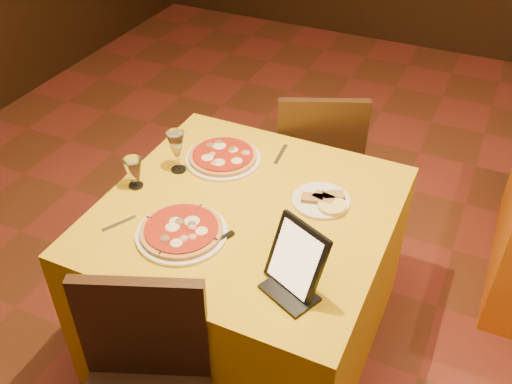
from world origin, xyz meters
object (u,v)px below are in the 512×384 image
at_px(main_table, 247,275).
at_px(tablet, 297,258).
at_px(wine_glass, 177,151).
at_px(water_glass, 134,173).
at_px(pizza_far, 223,157).
at_px(chair_main_far, 316,159).
at_px(pizza_near, 182,232).

height_order(main_table, tablet, tablet).
bearing_deg(tablet, wine_glass, 174.20).
relative_size(water_glass, tablet, 0.53).
bearing_deg(pizza_far, tablet, -44.40).
relative_size(chair_main_far, tablet, 3.73).
bearing_deg(wine_glass, tablet, -29.96).
distance_m(pizza_near, water_glass, 0.37).
height_order(main_table, chair_main_far, chair_main_far).
bearing_deg(water_glass, pizza_far, 52.85).
bearing_deg(pizza_near, tablet, -6.24).
bearing_deg(water_glass, chair_main_far, 62.43).
bearing_deg(main_table, pizza_far, 132.90).
relative_size(pizza_near, water_glass, 2.60).
bearing_deg(tablet, pizza_far, 159.77).
xyz_separation_m(pizza_far, wine_glass, (-0.14, -0.14, 0.08)).
bearing_deg(main_table, pizza_near, -122.03).
xyz_separation_m(pizza_near, tablet, (0.47, -0.05, 0.10)).
xyz_separation_m(pizza_near, pizza_far, (-0.08, 0.49, 0.00)).
bearing_deg(pizza_far, main_table, -47.10).
bearing_deg(pizza_far, water_glass, -127.15).
bearing_deg(chair_main_far, main_table, 66.76).
xyz_separation_m(pizza_near, wine_glass, (-0.22, 0.35, 0.08)).
xyz_separation_m(pizza_near, water_glass, (-0.32, 0.18, 0.05)).
xyz_separation_m(chair_main_far, pizza_far, (-0.23, -0.59, 0.31)).
xyz_separation_m(chair_main_far, water_glass, (-0.47, -0.90, 0.36)).
distance_m(main_table, chair_main_far, 0.84).
height_order(chair_main_far, pizza_far, chair_main_far).
xyz_separation_m(main_table, pizza_far, (-0.23, 0.25, 0.39)).
relative_size(chair_main_far, pizza_near, 2.69).
relative_size(wine_glass, tablet, 0.78).
height_order(pizza_far, tablet, tablet).
distance_m(pizza_far, wine_glass, 0.21).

